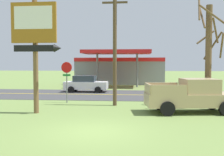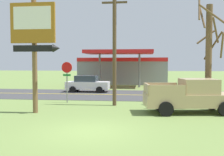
{
  "view_description": "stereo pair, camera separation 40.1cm",
  "coord_description": "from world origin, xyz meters",
  "px_view_note": "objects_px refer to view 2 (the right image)",
  "views": [
    {
      "loc": [
        1.88,
        -10.83,
        2.84
      ],
      "look_at": [
        0.0,
        8.0,
        1.8
      ],
      "focal_mm": 42.72,
      "sensor_mm": 36.0,
      "label": 1
    },
    {
      "loc": [
        2.27,
        -10.79,
        2.84
      ],
      "look_at": [
        0.0,
        8.0,
        1.8
      ],
      "focal_mm": 42.72,
      "sensor_mm": 36.0,
      "label": 2
    }
  ],
  "objects_px": {
    "motel_sign": "(34,35)",
    "gas_station": "(123,70)",
    "car_white_mid_lane": "(87,84)",
    "utility_pole": "(114,40)",
    "pickup_tan_parked_on_lawn": "(191,96)",
    "bare_tree": "(209,52)",
    "stop_sign": "(67,75)"
  },
  "relations": [
    {
      "from": "motel_sign",
      "to": "car_white_mid_lane",
      "type": "xyz_separation_m",
      "value": [
        0.58,
        11.35,
        -3.58
      ]
    },
    {
      "from": "motel_sign",
      "to": "car_white_mid_lane",
      "type": "distance_m",
      "value": 11.92
    },
    {
      "from": "motel_sign",
      "to": "gas_station",
      "type": "height_order",
      "value": "motel_sign"
    },
    {
      "from": "utility_pole",
      "to": "pickup_tan_parked_on_lawn",
      "type": "bearing_deg",
      "value": -24.64
    },
    {
      "from": "gas_station",
      "to": "bare_tree",
      "type": "bearing_deg",
      "value": -70.33
    },
    {
      "from": "utility_pole",
      "to": "pickup_tan_parked_on_lawn",
      "type": "xyz_separation_m",
      "value": [
        4.68,
        -2.15,
        -3.41
      ]
    },
    {
      "from": "motel_sign",
      "to": "stop_sign",
      "type": "relative_size",
      "value": 2.21
    },
    {
      "from": "gas_station",
      "to": "pickup_tan_parked_on_lawn",
      "type": "relative_size",
      "value": 2.22
    },
    {
      "from": "gas_station",
      "to": "car_white_mid_lane",
      "type": "distance_m",
      "value": 12.09
    },
    {
      "from": "stop_sign",
      "to": "pickup_tan_parked_on_lawn",
      "type": "relative_size",
      "value": 0.54
    },
    {
      "from": "gas_station",
      "to": "stop_sign",
      "type": "bearing_deg",
      "value": -97.73
    },
    {
      "from": "motel_sign",
      "to": "stop_sign",
      "type": "bearing_deg",
      "value": 81.66
    },
    {
      "from": "bare_tree",
      "to": "car_white_mid_lane",
      "type": "bearing_deg",
      "value": 140.26
    },
    {
      "from": "utility_pole",
      "to": "pickup_tan_parked_on_lawn",
      "type": "height_order",
      "value": "utility_pole"
    },
    {
      "from": "stop_sign",
      "to": "bare_tree",
      "type": "bearing_deg",
      "value": -5.32
    },
    {
      "from": "stop_sign",
      "to": "pickup_tan_parked_on_lawn",
      "type": "xyz_separation_m",
      "value": [
        8.23,
        -3.04,
        -1.06
      ]
    },
    {
      "from": "utility_pole",
      "to": "bare_tree",
      "type": "height_order",
      "value": "utility_pole"
    },
    {
      "from": "stop_sign",
      "to": "gas_station",
      "type": "bearing_deg",
      "value": 82.27
    },
    {
      "from": "motel_sign",
      "to": "bare_tree",
      "type": "bearing_deg",
      "value": 17.84
    },
    {
      "from": "bare_tree",
      "to": "pickup_tan_parked_on_lawn",
      "type": "xyz_separation_m",
      "value": [
        -1.41,
        -2.14,
        -2.61
      ]
    },
    {
      "from": "utility_pole",
      "to": "gas_station",
      "type": "relative_size",
      "value": 0.68
    },
    {
      "from": "motel_sign",
      "to": "car_white_mid_lane",
      "type": "bearing_deg",
      "value": 87.08
    },
    {
      "from": "utility_pole",
      "to": "gas_station",
      "type": "xyz_separation_m",
      "value": [
        -0.99,
        19.8,
        -2.43
      ]
    },
    {
      "from": "stop_sign",
      "to": "pickup_tan_parked_on_lawn",
      "type": "bearing_deg",
      "value": -20.27
    },
    {
      "from": "stop_sign",
      "to": "pickup_tan_parked_on_lawn",
      "type": "distance_m",
      "value": 8.84
    },
    {
      "from": "motel_sign",
      "to": "bare_tree",
      "type": "relative_size",
      "value": 0.88
    },
    {
      "from": "bare_tree",
      "to": "pickup_tan_parked_on_lawn",
      "type": "relative_size",
      "value": 1.37
    },
    {
      "from": "bare_tree",
      "to": "car_white_mid_lane",
      "type": "xyz_separation_m",
      "value": [
        -9.68,
        8.05,
        -2.74
      ]
    },
    {
      "from": "stop_sign",
      "to": "car_white_mid_lane",
      "type": "height_order",
      "value": "stop_sign"
    },
    {
      "from": "bare_tree",
      "to": "car_white_mid_lane",
      "type": "relative_size",
      "value": 1.77
    },
    {
      "from": "motel_sign",
      "to": "bare_tree",
      "type": "xyz_separation_m",
      "value": [
        10.26,
        3.3,
        -0.84
      ]
    },
    {
      "from": "car_white_mid_lane",
      "to": "pickup_tan_parked_on_lawn",
      "type": "bearing_deg",
      "value": -50.95
    }
  ]
}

